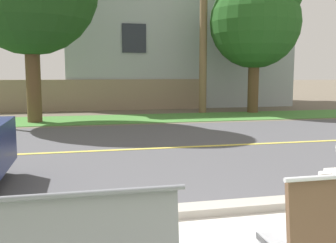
{
  "coord_description": "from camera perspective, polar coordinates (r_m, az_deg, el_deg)",
  "views": [
    {
      "loc": [
        -0.99,
        -2.01,
        1.72
      ],
      "look_at": [
        0.26,
        3.54,
        1.0
      ],
      "focal_mm": 41.56,
      "sensor_mm": 36.0,
      "label": 1
    }
  ],
  "objects": [
    {
      "name": "far_verge_grass",
      "position": [
        14.42,
        -8.73,
        0.32
      ],
      "size": [
        48.0,
        2.8,
        0.02
      ],
      "primitive_type": "cube",
      "color": "#478438",
      "rests_on": "ground_plane"
    },
    {
      "name": "house_across_street",
      "position": [
        21.72,
        0.54,
        11.41
      ],
      "size": [
        12.09,
        6.91,
        6.52
      ],
      "color": "#A3ADB2",
      "rests_on": "ground_plane"
    },
    {
      "name": "road_centre_line",
      "position": [
        8.74,
        -6.01,
        -4.11
      ],
      "size": [
        48.0,
        0.14,
        0.01
      ],
      "primitive_type": "cube",
      "color": "#E0CC4C",
      "rests_on": "ground_plane"
    },
    {
      "name": "curb_edge",
      "position": [
        4.77,
        0.06,
        -13.21
      ],
      "size": [
        44.0,
        0.3,
        0.11
      ],
      "primitive_type": "cube",
      "color": "#ADA89E",
      "rests_on": "ground_plane"
    },
    {
      "name": "street_asphalt",
      "position": [
        8.74,
        -6.01,
        -4.14
      ],
      "size": [
        52.0,
        8.0,
        0.01
      ],
      "primitive_type": "cube",
      "color": "#515156",
      "rests_on": "ground_plane"
    },
    {
      "name": "ground_plane",
      "position": [
        10.2,
        -7.01,
        -2.53
      ],
      "size": [
        140.0,
        140.0,
        0.0
      ],
      "primitive_type": "plane",
      "color": "#665B4C"
    },
    {
      "name": "garden_wall",
      "position": [
        17.92,
        -15.07,
        3.72
      ],
      "size": [
        13.0,
        0.36,
        1.4
      ],
      "primitive_type": "cube",
      "color": "gray",
      "rests_on": "ground_plane"
    },
    {
      "name": "shade_tree_left",
      "position": [
        17.16,
        13.14,
        14.84
      ],
      "size": [
        3.78,
        3.78,
        6.23
      ],
      "color": "brown",
      "rests_on": "ground_plane"
    }
  ]
}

